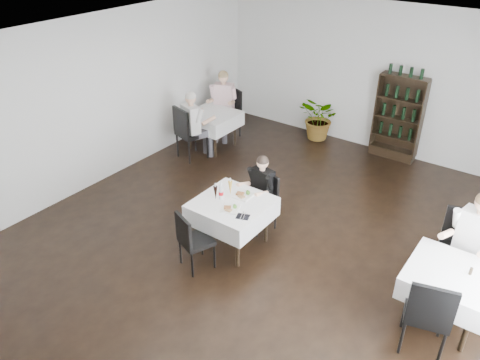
# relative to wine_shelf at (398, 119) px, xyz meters

# --- Properties ---
(room_shell) EXTENTS (9.00, 9.00, 9.00)m
(room_shell) POSITION_rel_wine_shelf_xyz_m (-0.60, -4.31, 0.65)
(room_shell) COLOR black
(room_shell) RESTS_ON ground
(wine_shelf) EXTENTS (0.90, 0.28, 1.75)m
(wine_shelf) POSITION_rel_wine_shelf_xyz_m (0.00, 0.00, 0.00)
(wine_shelf) COLOR black
(wine_shelf) RESTS_ON ground
(main_table) EXTENTS (1.03, 1.03, 0.77)m
(main_table) POSITION_rel_wine_shelf_xyz_m (-0.90, -4.31, -0.23)
(main_table) COLOR black
(main_table) RESTS_ON ground
(left_table) EXTENTS (0.98, 0.98, 0.77)m
(left_table) POSITION_rel_wine_shelf_xyz_m (-3.30, -1.81, -0.23)
(left_table) COLOR black
(left_table) RESTS_ON ground
(right_table) EXTENTS (0.98, 0.98, 0.77)m
(right_table) POSITION_rel_wine_shelf_xyz_m (2.10, -4.01, -0.23)
(right_table) COLOR black
(right_table) RESTS_ON ground
(potted_tree) EXTENTS (1.11, 1.04, 0.98)m
(potted_tree) POSITION_rel_wine_shelf_xyz_m (-1.63, -0.11, -0.36)
(potted_tree) COLOR #236021
(potted_tree) RESTS_ON ground
(main_chair_far) EXTENTS (0.53, 0.54, 0.93)m
(main_chair_far) POSITION_rel_wine_shelf_xyz_m (-0.80, -3.62, -0.32)
(main_chair_far) COLOR black
(main_chair_far) RESTS_ON ground
(main_chair_near) EXTENTS (0.53, 0.53, 0.90)m
(main_chair_near) POSITION_rel_wine_shelf_xyz_m (-1.04, -5.07, -0.33)
(main_chair_near) COLOR black
(main_chair_near) RESTS_ON ground
(left_chair_far) EXTENTS (0.63, 0.63, 1.06)m
(left_chair_far) POSITION_rel_wine_shelf_xyz_m (-3.38, -1.07, -0.24)
(left_chair_far) COLOR black
(left_chair_far) RESTS_ON ground
(left_chair_near) EXTENTS (0.63, 0.63, 1.12)m
(left_chair_near) POSITION_rel_wine_shelf_xyz_m (-3.34, -2.54, -0.21)
(left_chair_near) COLOR black
(left_chair_near) RESTS_ON ground
(right_chair_far) EXTENTS (0.59, 0.59, 1.08)m
(right_chair_far) POSITION_rel_wine_shelf_xyz_m (2.01, -3.17, -0.23)
(right_chair_far) COLOR black
(right_chair_far) RESTS_ON ground
(right_chair_near) EXTENTS (0.59, 0.60, 1.06)m
(right_chair_near) POSITION_rel_wine_shelf_xyz_m (2.04, -4.64, -0.24)
(right_chair_near) COLOR black
(right_chair_near) RESTS_ON ground
(diner_main) EXTENTS (0.51, 0.53, 1.25)m
(diner_main) POSITION_rel_wine_shelf_xyz_m (-0.86, -3.67, -0.12)
(diner_main) COLOR #3B3A41
(diner_main) RESTS_ON ground
(diner_left_far) EXTENTS (0.67, 0.71, 1.51)m
(diner_left_far) POSITION_rel_wine_shelf_xyz_m (-3.41, -1.30, 0.03)
(diner_left_far) COLOR #3B3A41
(diner_left_far) RESTS_ON ground
(diner_left_near) EXTENTS (0.62, 0.66, 1.45)m
(diner_left_near) POSITION_rel_wine_shelf_xyz_m (-3.22, -2.44, -0.01)
(diner_left_near) COLOR #3B3A41
(diner_left_near) RESTS_ON ground
(diner_right_far) EXTENTS (0.62, 0.65, 1.52)m
(diner_right_far) POSITION_rel_wine_shelf_xyz_m (2.14, -3.38, 0.04)
(diner_right_far) COLOR #3B3A41
(diner_right_far) RESTS_ON ground
(plate_far) EXTENTS (0.29, 0.29, 0.09)m
(plate_far) POSITION_rel_wine_shelf_xyz_m (-0.87, -4.09, -0.06)
(plate_far) COLOR white
(plate_far) RESTS_ON main_table
(plate_near) EXTENTS (0.32, 0.32, 0.08)m
(plate_near) POSITION_rel_wine_shelf_xyz_m (-0.80, -4.49, -0.06)
(plate_near) COLOR white
(plate_near) RESTS_ON main_table
(pilsner_dark) EXTENTS (0.06, 0.06, 0.27)m
(pilsner_dark) POSITION_rel_wine_shelf_xyz_m (-1.13, -4.40, 0.04)
(pilsner_dark) COLOR black
(pilsner_dark) RESTS_ON main_table
(pilsner_lager) EXTENTS (0.07, 0.07, 0.28)m
(pilsner_lager) POSITION_rel_wine_shelf_xyz_m (-1.04, -4.17, 0.04)
(pilsner_lager) COLOR gold
(pilsner_lager) RESTS_ON main_table
(coke_bottle) EXTENTS (0.07, 0.07, 0.28)m
(coke_bottle) POSITION_rel_wine_shelf_xyz_m (-1.08, -4.34, 0.04)
(coke_bottle) COLOR silver
(coke_bottle) RESTS_ON main_table
(napkin_cutlery) EXTENTS (0.21, 0.19, 0.02)m
(napkin_cutlery) POSITION_rel_wine_shelf_xyz_m (-0.55, -4.53, -0.07)
(napkin_cutlery) COLOR black
(napkin_cutlery) RESTS_ON main_table
(pepper_mill) EXTENTS (0.04, 0.04, 0.09)m
(pepper_mill) POSITION_rel_wine_shelf_xyz_m (2.28, -3.94, -0.03)
(pepper_mill) COLOR black
(pepper_mill) RESTS_ON right_table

